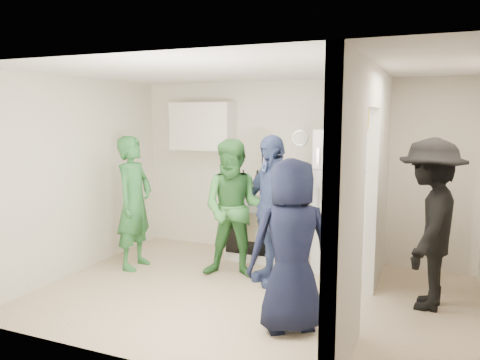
{
  "coord_description": "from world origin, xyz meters",
  "views": [
    {
      "loc": [
        1.82,
        -4.72,
        2.04
      ],
      "look_at": [
        -0.33,
        0.4,
        1.25
      ],
      "focal_mm": 35.0,
      "sensor_mm": 36.0,
      "label": 1
    }
  ],
  "objects_px": {
    "stove": "(258,224)",
    "yellow_cup_stack_top": "(366,120)",
    "fridge": "(347,200)",
    "wicker_basket": "(342,123)",
    "blue_bowl": "(343,113)",
    "person_nook": "(429,224)",
    "person_denim": "(272,210)",
    "person_navy": "(291,246)",
    "person_green_center": "(235,209)",
    "person_green_left": "(134,203)"
  },
  "relations": [
    {
      "from": "person_green_center",
      "to": "wicker_basket",
      "type": "bearing_deg",
      "value": 25.8
    },
    {
      "from": "stove",
      "to": "person_navy",
      "type": "distance_m",
      "value": 2.31
    },
    {
      "from": "person_green_left",
      "to": "person_nook",
      "type": "relative_size",
      "value": 0.97
    },
    {
      "from": "fridge",
      "to": "yellow_cup_stack_top",
      "type": "distance_m",
      "value": 1.07
    },
    {
      "from": "yellow_cup_stack_top",
      "to": "person_green_center",
      "type": "relative_size",
      "value": 0.14
    },
    {
      "from": "yellow_cup_stack_top",
      "to": "person_navy",
      "type": "height_order",
      "value": "yellow_cup_stack_top"
    },
    {
      "from": "person_denim",
      "to": "person_navy",
      "type": "relative_size",
      "value": 1.09
    },
    {
      "from": "person_nook",
      "to": "yellow_cup_stack_top",
      "type": "bearing_deg",
      "value": -128.75
    },
    {
      "from": "blue_bowl",
      "to": "person_nook",
      "type": "distance_m",
      "value": 1.86
    },
    {
      "from": "person_green_left",
      "to": "person_nook",
      "type": "height_order",
      "value": "person_nook"
    },
    {
      "from": "person_navy",
      "to": "yellow_cup_stack_top",
      "type": "bearing_deg",
      "value": -136.48
    },
    {
      "from": "fridge",
      "to": "person_denim",
      "type": "height_order",
      "value": "fridge"
    },
    {
      "from": "person_nook",
      "to": "person_navy",
      "type": "bearing_deg",
      "value": -40.86
    },
    {
      "from": "stove",
      "to": "person_green_center",
      "type": "bearing_deg",
      "value": -89.15
    },
    {
      "from": "blue_bowl",
      "to": "wicker_basket",
      "type": "bearing_deg",
      "value": 0.0
    },
    {
      "from": "stove",
      "to": "blue_bowl",
      "type": "xyz_separation_m",
      "value": [
        1.14,
        0.02,
        1.56
      ]
    },
    {
      "from": "wicker_basket",
      "to": "person_green_left",
      "type": "bearing_deg",
      "value": -157.0
    },
    {
      "from": "stove",
      "to": "fridge",
      "type": "relative_size",
      "value": 0.53
    },
    {
      "from": "wicker_basket",
      "to": "yellow_cup_stack_top",
      "type": "height_order",
      "value": "yellow_cup_stack_top"
    },
    {
      "from": "person_green_center",
      "to": "person_navy",
      "type": "height_order",
      "value": "person_green_center"
    },
    {
      "from": "fridge",
      "to": "blue_bowl",
      "type": "bearing_deg",
      "value": 153.43
    },
    {
      "from": "stove",
      "to": "yellow_cup_stack_top",
      "type": "xyz_separation_m",
      "value": [
        1.46,
        -0.13,
        1.48
      ]
    },
    {
      "from": "person_green_left",
      "to": "person_navy",
      "type": "distance_m",
      "value": 2.62
    },
    {
      "from": "person_navy",
      "to": "person_nook",
      "type": "bearing_deg",
      "value": -172.36
    },
    {
      "from": "wicker_basket",
      "to": "yellow_cup_stack_top",
      "type": "xyz_separation_m",
      "value": [
        0.32,
        -0.15,
        0.05
      ]
    },
    {
      "from": "person_green_left",
      "to": "person_navy",
      "type": "xyz_separation_m",
      "value": [
        2.44,
        -0.97,
        -0.05
      ]
    },
    {
      "from": "fridge",
      "to": "wicker_basket",
      "type": "xyz_separation_m",
      "value": [
        -0.1,
        0.05,
        1.0
      ]
    },
    {
      "from": "yellow_cup_stack_top",
      "to": "person_nook",
      "type": "relative_size",
      "value": 0.14
    },
    {
      "from": "fridge",
      "to": "person_nook",
      "type": "xyz_separation_m",
      "value": [
        1.01,
        -0.9,
        -0.02
      ]
    },
    {
      "from": "person_green_center",
      "to": "person_navy",
      "type": "xyz_separation_m",
      "value": [
        1.07,
        -1.14,
        -0.04
      ]
    },
    {
      "from": "wicker_basket",
      "to": "person_navy",
      "type": "height_order",
      "value": "wicker_basket"
    },
    {
      "from": "wicker_basket",
      "to": "person_denim",
      "type": "height_order",
      "value": "wicker_basket"
    },
    {
      "from": "fridge",
      "to": "person_green_center",
      "type": "bearing_deg",
      "value": -145.82
    },
    {
      "from": "wicker_basket",
      "to": "person_green_center",
      "type": "relative_size",
      "value": 0.2
    },
    {
      "from": "blue_bowl",
      "to": "person_denim",
      "type": "bearing_deg",
      "value": -125.52
    },
    {
      "from": "wicker_basket",
      "to": "person_nook",
      "type": "bearing_deg",
      "value": -40.56
    },
    {
      "from": "blue_bowl",
      "to": "person_nook",
      "type": "relative_size",
      "value": 0.13
    },
    {
      "from": "person_denim",
      "to": "person_navy",
      "type": "xyz_separation_m",
      "value": [
        0.58,
        -1.13,
        -0.08
      ]
    },
    {
      "from": "person_green_left",
      "to": "blue_bowl",
      "type": "bearing_deg",
      "value": -69.68
    },
    {
      "from": "stove",
      "to": "blue_bowl",
      "type": "relative_size",
      "value": 4.03
    },
    {
      "from": "wicker_basket",
      "to": "person_navy",
      "type": "relative_size",
      "value": 0.21
    },
    {
      "from": "stove",
      "to": "yellow_cup_stack_top",
      "type": "distance_m",
      "value": 2.09
    },
    {
      "from": "stove",
      "to": "person_navy",
      "type": "relative_size",
      "value": 0.59
    },
    {
      "from": "yellow_cup_stack_top",
      "to": "person_green_left",
      "type": "height_order",
      "value": "yellow_cup_stack_top"
    },
    {
      "from": "person_green_center",
      "to": "yellow_cup_stack_top",
      "type": "bearing_deg",
      "value": 14.62
    },
    {
      "from": "yellow_cup_stack_top",
      "to": "person_green_left",
      "type": "bearing_deg",
      "value": -162.09
    },
    {
      "from": "stove",
      "to": "yellow_cup_stack_top",
      "type": "relative_size",
      "value": 3.87
    },
    {
      "from": "wicker_basket",
      "to": "person_nook",
      "type": "height_order",
      "value": "wicker_basket"
    },
    {
      "from": "blue_bowl",
      "to": "yellow_cup_stack_top",
      "type": "height_order",
      "value": "blue_bowl"
    },
    {
      "from": "person_green_center",
      "to": "person_nook",
      "type": "xyz_separation_m",
      "value": [
        2.24,
        -0.07,
        0.03
      ]
    }
  ]
}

